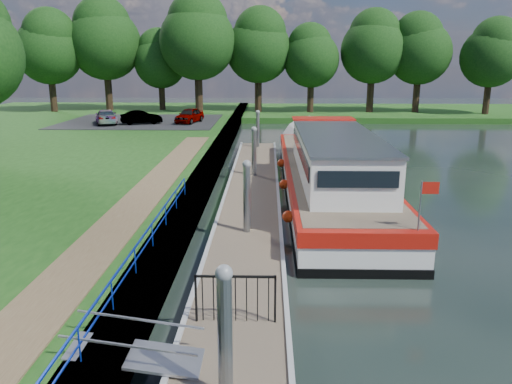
{
  "coord_description": "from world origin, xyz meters",
  "views": [
    {
      "loc": [
        0.71,
        -8.11,
        6.19
      ],
      "look_at": [
        0.28,
        10.14,
        1.4
      ],
      "focal_mm": 35.0,
      "sensor_mm": 36.0,
      "label": 1
    }
  ],
  "objects_px": {
    "pontoon": "(251,202)",
    "car_c": "(106,117)",
    "barge": "(326,169)",
    "car_b": "(141,117)",
    "car_a": "(189,115)"
  },
  "relations": [
    {
      "from": "pontoon",
      "to": "car_c",
      "type": "height_order",
      "value": "car_c"
    },
    {
      "from": "barge",
      "to": "car_b",
      "type": "xyz_separation_m",
      "value": [
        -14.03,
        19.85,
        0.33
      ]
    },
    {
      "from": "pontoon",
      "to": "car_b",
      "type": "height_order",
      "value": "car_b"
    },
    {
      "from": "pontoon",
      "to": "car_a",
      "type": "distance_m",
      "value": 24.67
    },
    {
      "from": "barge",
      "to": "car_c",
      "type": "bearing_deg",
      "value": 130.8
    },
    {
      "from": "car_b",
      "to": "car_c",
      "type": "bearing_deg",
      "value": 69.2
    },
    {
      "from": "car_a",
      "to": "car_c",
      "type": "relative_size",
      "value": 0.89
    },
    {
      "from": "pontoon",
      "to": "car_c",
      "type": "xyz_separation_m",
      "value": [
        -13.57,
        22.76,
        1.28
      ]
    },
    {
      "from": "pontoon",
      "to": "barge",
      "type": "xyz_separation_m",
      "value": [
        3.6,
        2.87,
        0.9
      ]
    },
    {
      "from": "car_a",
      "to": "car_b",
      "type": "bearing_deg",
      "value": -150.39
    },
    {
      "from": "pontoon",
      "to": "car_c",
      "type": "relative_size",
      "value": 6.97
    },
    {
      "from": "car_a",
      "to": "car_b",
      "type": "relative_size",
      "value": 1.08
    },
    {
      "from": "car_b",
      "to": "car_a",
      "type": "bearing_deg",
      "value": -95.48
    },
    {
      "from": "car_a",
      "to": "car_c",
      "type": "bearing_deg",
      "value": -156.91
    },
    {
      "from": "car_a",
      "to": "pontoon",
      "type": "bearing_deg",
      "value": -60.18
    }
  ]
}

